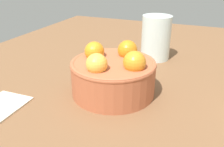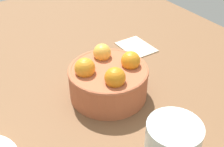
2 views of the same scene
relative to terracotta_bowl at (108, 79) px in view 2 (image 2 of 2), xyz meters
The scene contains 3 objects.
ground_plane 5.85cm from the terracotta_bowl, 123.25° to the left, with size 129.89×90.70×3.65cm, color brown.
terracotta_bowl is the anchor object (origin of this frame).
folded_napkin 20.94cm from the terracotta_bowl, 128.16° to the left, with size 9.65×7.21×0.60cm, color beige.
Camera 2 is at (39.28, -23.46, 37.49)cm, focal length 45.76 mm.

